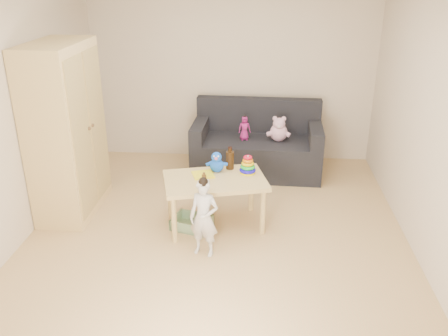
# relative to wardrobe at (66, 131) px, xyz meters

# --- Properties ---
(room) EXTENTS (4.50, 4.50, 4.50)m
(room) POSITION_rel_wardrobe_xyz_m (1.72, -0.42, 0.34)
(room) COLOR tan
(room) RESTS_ON ground
(wardrobe) EXTENTS (0.54, 1.07, 1.93)m
(wardrobe) POSITION_rel_wardrobe_xyz_m (0.00, 0.00, 0.00)
(wardrobe) COLOR #E5C17E
(wardrobe) RESTS_ON ground
(sofa) EXTENTS (1.76, 0.92, 0.49)m
(sofa) POSITION_rel_wardrobe_xyz_m (2.11, 1.25, -0.72)
(sofa) COLOR black
(sofa) RESTS_ON ground
(play_table) EXTENTS (1.21, 0.93, 0.56)m
(play_table) POSITION_rel_wardrobe_xyz_m (1.68, -0.26, -0.68)
(play_table) COLOR tan
(play_table) RESTS_ON ground
(storage_bin) EXTENTS (0.48, 0.41, 0.12)m
(storage_bin) POSITION_rel_wardrobe_xyz_m (1.43, -0.34, -0.90)
(storage_bin) COLOR #7EA376
(storage_bin) RESTS_ON ground
(toddler) EXTENTS (0.33, 0.26, 0.79)m
(toddler) POSITION_rel_wardrobe_xyz_m (1.63, -0.83, -0.57)
(toddler) COLOR silver
(toddler) RESTS_ON ground
(pink_bear) EXTENTS (0.31, 0.29, 0.29)m
(pink_bear) POSITION_rel_wardrobe_xyz_m (2.39, 1.20, -0.34)
(pink_bear) COLOR #E9ABCB
(pink_bear) RESTS_ON sofa
(doll) EXTENTS (0.18, 0.14, 0.32)m
(doll) POSITION_rel_wardrobe_xyz_m (1.94, 1.20, -0.32)
(doll) COLOR #AF207D
(doll) RESTS_ON sofa
(ring_stacker) EXTENTS (0.18, 0.18, 0.20)m
(ring_stacker) POSITION_rel_wardrobe_xyz_m (2.02, -0.09, -0.32)
(ring_stacker) COLOR #F8EF0D
(ring_stacker) RESTS_ON play_table
(brown_bottle) EXTENTS (0.09, 0.09, 0.26)m
(brown_bottle) POSITION_rel_wardrobe_xyz_m (1.82, 0.02, -0.29)
(brown_bottle) COLOR black
(brown_bottle) RESTS_ON play_table
(blue_plush) EXTENTS (0.25, 0.23, 0.24)m
(blue_plush) POSITION_rel_wardrobe_xyz_m (1.68, -0.07, -0.28)
(blue_plush) COLOR #1C64FF
(blue_plush) RESTS_ON play_table
(wooden_figure) EXTENTS (0.05, 0.04, 0.11)m
(wooden_figure) POSITION_rel_wardrobe_xyz_m (1.58, -0.35, -0.34)
(wooden_figure) COLOR brown
(wooden_figure) RESTS_ON play_table
(yellow_book) EXTENTS (0.28, 0.28, 0.02)m
(yellow_book) POSITION_rel_wardrobe_xyz_m (1.55, -0.19, -0.39)
(yellow_book) COLOR #FFF21A
(yellow_book) RESTS_ON play_table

